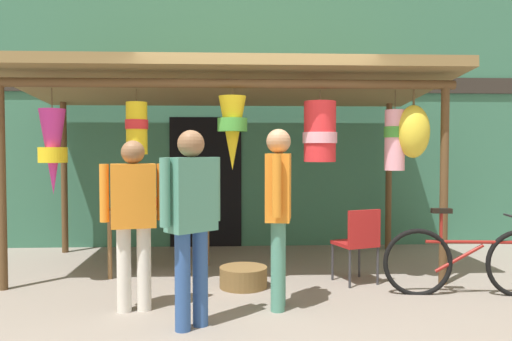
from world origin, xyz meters
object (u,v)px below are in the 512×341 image
object	(u,v)px
folding_chair	(359,239)
customer_foreground	(133,211)
display_table	(161,215)
flower_heap_on_table	(158,202)
passerby_at_right	(191,212)
wicker_basket_by_table	(243,277)
parked_bicycle	(469,262)
vendor_in_orange	(278,203)

from	to	relation	value
folding_chair	customer_foreground	size ratio (longest dim) A/B	0.53
display_table	flower_heap_on_table	distance (m)	0.17
flower_heap_on_table	customer_foreground	world-z (taller)	customer_foreground
flower_heap_on_table	passerby_at_right	size ratio (longest dim) A/B	0.50
display_table	wicker_basket_by_table	xyz separation A→B (m)	(0.99, -0.73, -0.59)
parked_bicycle	customer_foreground	xyz separation A→B (m)	(-3.33, -0.35, 0.58)
display_table	passerby_at_right	size ratio (longest dim) A/B	0.72
flower_heap_on_table	folding_chair	bearing A→B (deg)	-17.32
folding_chair	passerby_at_right	xyz separation A→B (m)	(-1.74, -1.30, 0.47)
parked_bicycle	passerby_at_right	xyz separation A→B (m)	(-2.76, -0.82, 0.63)
passerby_at_right	flower_heap_on_table	bearing A→B (deg)	105.92
display_table	wicker_basket_by_table	size ratio (longest dim) A/B	2.30
display_table	vendor_in_orange	bearing A→B (deg)	-48.32
vendor_in_orange	display_table	bearing A→B (deg)	131.68
folding_chair	vendor_in_orange	xyz separation A→B (m)	(-0.97, -0.81, 0.50)
display_table	parked_bicycle	bearing A→B (deg)	-18.99
flower_heap_on_table	customer_foreground	bearing A→B (deg)	-89.75
vendor_in_orange	customer_foreground	xyz separation A→B (m)	(-1.34, -0.02, -0.07)
vendor_in_orange	passerby_at_right	size ratio (longest dim) A/B	1.02
passerby_at_right	display_table	bearing A→B (deg)	105.23
display_table	customer_foreground	xyz separation A→B (m)	(-0.04, -1.48, 0.22)
folding_chair	wicker_basket_by_table	world-z (taller)	folding_chair
display_table	passerby_at_right	bearing A→B (deg)	-74.77
folding_chair	wicker_basket_by_table	xyz separation A→B (m)	(-1.28, -0.07, -0.39)
flower_heap_on_table	customer_foreground	size ratio (longest dim) A/B	0.52
wicker_basket_by_table	passerby_at_right	bearing A→B (deg)	-110.48
flower_heap_on_table	folding_chair	xyz separation A→B (m)	(2.32, -0.72, -0.35)
wicker_basket_by_table	vendor_in_orange	bearing A→B (deg)	-66.93
folding_chair	wicker_basket_by_table	size ratio (longest dim) A/B	1.62
vendor_in_orange	passerby_at_right	bearing A→B (deg)	-147.52
parked_bicycle	flower_heap_on_table	bearing A→B (deg)	160.27
parked_bicycle	display_table	bearing A→B (deg)	161.01
parked_bicycle	customer_foreground	world-z (taller)	customer_foreground
parked_bicycle	customer_foreground	bearing A→B (deg)	-174.02
display_table	wicker_basket_by_table	world-z (taller)	display_table
display_table	wicker_basket_by_table	bearing A→B (deg)	-36.34
display_table	vendor_in_orange	xyz separation A→B (m)	(1.30, -1.46, 0.29)
flower_heap_on_table	parked_bicycle	xyz separation A→B (m)	(3.34, -1.20, -0.50)
flower_heap_on_table	parked_bicycle	distance (m)	3.58
parked_bicycle	customer_foreground	size ratio (longest dim) A/B	1.11
customer_foreground	wicker_basket_by_table	bearing A→B (deg)	36.25
passerby_at_right	customer_foreground	bearing A→B (deg)	140.25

